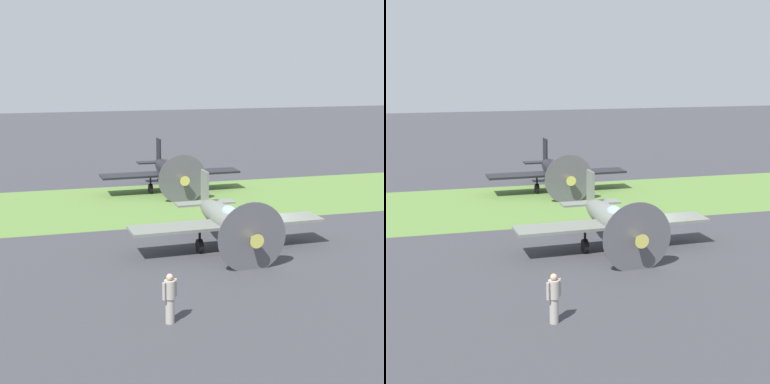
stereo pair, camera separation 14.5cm
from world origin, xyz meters
The scene contains 5 objects.
ground_plane centered at (0.00, 0.00, 0.00)m, with size 160.00×160.00×0.00m, color #38383D.
grass_verge centered at (0.00, -9.32, 0.00)m, with size 120.00×11.00×0.01m, color #567A38.
airplane_lead centered at (1.79, 0.61, 1.37)m, with size 9.18×7.28×3.28m.
airplane_wingman centered at (1.39, -12.42, 1.39)m, with size 9.29×7.38×3.33m.
ground_crew_chief centered at (6.20, 8.03, 0.91)m, with size 0.56×0.38×1.73m.
Camera 2 is at (10.34, 26.52, 8.55)m, focal length 56.98 mm.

